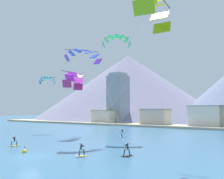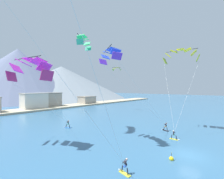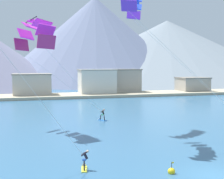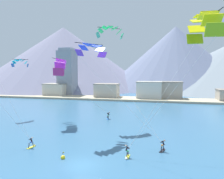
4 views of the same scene
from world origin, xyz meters
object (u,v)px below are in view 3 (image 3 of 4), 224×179
kitesurfer_near_trail (102,117)px  race_marker_buoy (171,171)px  kitesurfer_near_lead (85,163)px  parafoil_kite_near_trail (35,32)px  parafoil_kite_far_left (134,3)px

kitesurfer_near_trail → race_marker_buoy: kitesurfer_near_trail is taller
kitesurfer_near_lead → kitesurfer_near_trail: kitesurfer_near_trail is taller
kitesurfer_near_trail → parafoil_kite_near_trail: (-9.39, -4.45, 11.63)m
kitesurfer_near_lead → parafoil_kite_far_left: parafoil_kite_far_left is taller
kitesurfer_near_lead → parafoil_kite_far_left: size_ratio=0.12×
parafoil_kite_near_trail → kitesurfer_near_lead: bearing=-78.5°
kitesurfer_near_lead → parafoil_kite_far_left: bearing=49.2°
kitesurfer_near_lead → race_marker_buoy: bearing=-24.4°
kitesurfer_near_lead → kitesurfer_near_trail: size_ratio=1.02×
kitesurfer_near_lead → parafoil_kite_near_trail: size_ratio=0.14×
parafoil_kite_near_trail → parafoil_kite_far_left: parafoil_kite_far_left is taller
kitesurfer_near_lead → race_marker_buoy: size_ratio=1.75×
kitesurfer_near_trail → race_marker_buoy: (0.00, -23.13, -0.38)m
kitesurfer_near_lead → kitesurfer_near_trail: bearing=73.1°
parafoil_kite_near_trail → race_marker_buoy: (9.39, -18.68, -12.01)m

